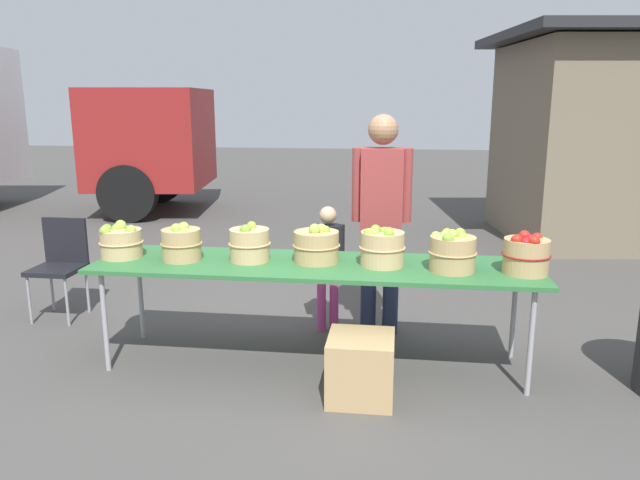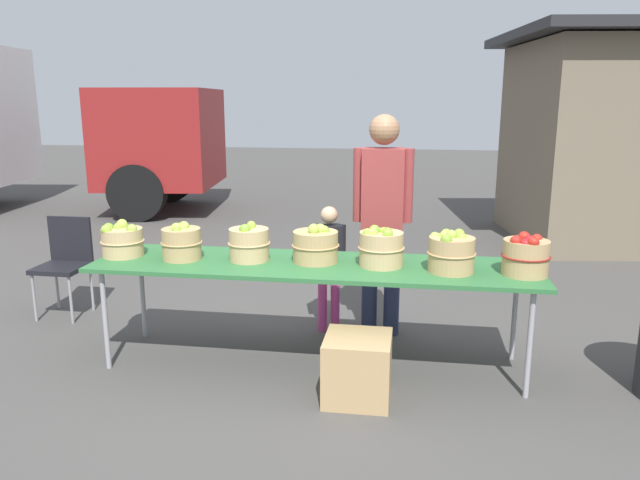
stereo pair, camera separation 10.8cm
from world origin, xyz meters
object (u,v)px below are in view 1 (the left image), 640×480
at_px(apple_basket_green_0, 121,242).
at_px(child_customer, 328,259).
at_px(apple_basket_green_5, 452,252).
at_px(apple_basket_green_2, 249,244).
at_px(apple_basket_green_3, 317,245).
at_px(folding_chair, 60,260).
at_px(market_table, 314,268).
at_px(apple_basket_red_0, 526,254).
at_px(apple_basket_green_1, 181,243).
at_px(vendor_adult, 381,208).
at_px(produce_crate, 361,368).
at_px(apple_basket_green_4, 382,247).

xyz_separation_m(apple_basket_green_0, child_customer, (1.43, 0.67, -0.25)).
xyz_separation_m(apple_basket_green_5, child_customer, (-0.92, 0.73, -0.27)).
height_order(apple_basket_green_2, apple_basket_green_3, apple_basket_green_3).
relative_size(apple_basket_green_2, child_customer, 0.29).
xyz_separation_m(apple_basket_green_2, apple_basket_green_3, (0.48, 0.03, -0.01)).
distance_m(apple_basket_green_3, folding_chair, 2.46).
xyz_separation_m(market_table, apple_basket_green_0, (-1.41, -0.00, 0.15)).
height_order(apple_basket_green_3, apple_basket_red_0, apple_basket_red_0).
bearing_deg(folding_chair, child_customer, -0.91).
relative_size(market_table, apple_basket_red_0, 9.90).
distance_m(apple_basket_green_3, apple_basket_green_5, 0.93).
bearing_deg(apple_basket_green_1, apple_basket_green_0, 177.45).
bearing_deg(vendor_adult, apple_basket_green_5, 123.68).
relative_size(apple_basket_green_0, apple_basket_green_2, 1.04).
bearing_deg(folding_chair, apple_basket_green_0, -37.63).
bearing_deg(market_table, folding_chair, 162.93).
height_order(apple_basket_green_1, vendor_adult, vendor_adult).
bearing_deg(produce_crate, apple_basket_green_2, 149.03).
height_order(apple_basket_green_2, apple_basket_green_4, apple_basket_green_4).
bearing_deg(apple_basket_green_1, vendor_adult, 26.14).
relative_size(apple_basket_green_5, child_customer, 0.31).
xyz_separation_m(market_table, apple_basket_green_3, (0.01, 0.05, 0.15)).
height_order(child_customer, produce_crate, child_customer).
relative_size(apple_basket_green_0, folding_chair, 0.36).
distance_m(apple_basket_green_1, folding_chair, 1.61).
bearing_deg(produce_crate, apple_basket_green_5, 36.15).
relative_size(apple_basket_green_5, produce_crate, 0.77).
relative_size(apple_basket_green_2, apple_basket_green_3, 0.90).
bearing_deg(apple_basket_green_2, vendor_adult, 35.28).
relative_size(apple_basket_green_1, produce_crate, 0.71).
relative_size(vendor_adult, child_customer, 1.69).
bearing_deg(child_customer, apple_basket_green_1, 17.05).
xyz_separation_m(apple_basket_green_0, apple_basket_green_2, (0.95, 0.02, 0.01)).
xyz_separation_m(child_customer, folding_chair, (-2.35, 0.05, -0.10)).
distance_m(apple_basket_green_3, apple_basket_green_4, 0.46).
bearing_deg(folding_chair, apple_basket_green_1, -27.78).
bearing_deg(market_table, produce_crate, -52.93).
xyz_separation_m(market_table, apple_basket_green_5, (0.93, -0.06, 0.16)).
height_order(apple_basket_green_2, child_customer, child_customer).
bearing_deg(produce_crate, apple_basket_green_0, 164.99).
distance_m(folding_chair, produce_crate, 2.96).
distance_m(apple_basket_green_0, vendor_adult, 1.97).
bearing_deg(apple_basket_green_5, vendor_adult, 124.51).
bearing_deg(vendor_adult, apple_basket_green_2, 34.45).
bearing_deg(apple_basket_green_2, child_customer, 53.21).
distance_m(vendor_adult, folding_chair, 2.82).
height_order(apple_basket_green_4, child_customer, child_customer).
distance_m(apple_basket_green_5, child_customer, 1.20).
bearing_deg(apple_basket_green_4, apple_basket_green_0, -179.60).
bearing_deg(market_table, apple_basket_green_3, 80.08).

